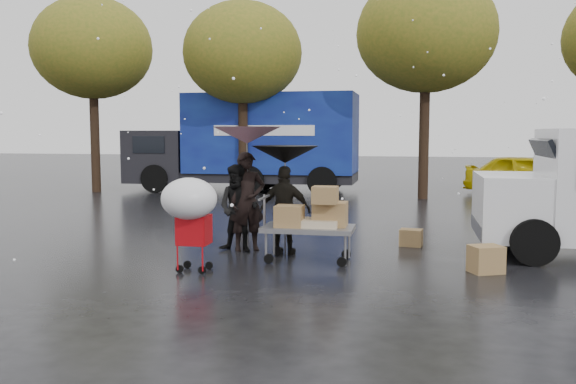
% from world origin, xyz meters
% --- Properties ---
extents(ground, '(90.00, 90.00, 0.00)m').
position_xyz_m(ground, '(0.00, 0.00, 0.00)').
color(ground, black).
rests_on(ground, ground).
extents(person_pink, '(0.78, 0.68, 1.79)m').
position_xyz_m(person_pink, '(-0.74, 0.55, 0.89)').
color(person_pink, black).
rests_on(person_pink, ground).
extents(person_middle, '(0.82, 0.67, 1.57)m').
position_xyz_m(person_middle, '(-0.88, 0.44, 0.78)').
color(person_middle, black).
rests_on(person_middle, ground).
extents(person_black, '(0.95, 0.46, 1.56)m').
position_xyz_m(person_black, '(0.01, 0.29, 0.78)').
color(person_black, black).
rests_on(person_black, ground).
extents(umbrella_pink, '(1.22, 1.22, 2.24)m').
position_xyz_m(umbrella_pink, '(-0.74, 0.55, 2.09)').
color(umbrella_pink, '#4C4C4C').
rests_on(umbrella_pink, ground).
extents(umbrella_black, '(1.16, 1.16, 1.91)m').
position_xyz_m(umbrella_black, '(0.01, 0.29, 1.76)').
color(umbrella_black, '#4C4C4C').
rests_on(umbrella_black, ground).
extents(vendor_cart, '(1.52, 0.80, 1.27)m').
position_xyz_m(vendor_cart, '(0.58, -0.17, 0.73)').
color(vendor_cart, slate).
rests_on(vendor_cart, ground).
extents(shopping_cart, '(0.84, 0.84, 1.46)m').
position_xyz_m(shopping_cart, '(-1.10, -1.40, 1.06)').
color(shopping_cart, '#B90A11').
rests_on(shopping_cart, ground).
extents(blue_truck, '(8.30, 2.60, 3.50)m').
position_xyz_m(blue_truck, '(-3.63, 11.32, 1.76)').
color(blue_truck, navy).
rests_on(blue_truck, ground).
extents(box_ground_near, '(0.58, 0.53, 0.42)m').
position_xyz_m(box_ground_near, '(3.30, -0.44, 0.21)').
color(box_ground_near, olive).
rests_on(box_ground_near, ground).
extents(box_ground_far, '(0.45, 0.37, 0.32)m').
position_xyz_m(box_ground_far, '(2.17, 1.58, 0.16)').
color(box_ground_far, olive).
rests_on(box_ground_far, ground).
extents(yellow_taxi, '(4.34, 2.43, 1.40)m').
position_xyz_m(yellow_taxi, '(5.98, 11.92, 0.70)').
color(yellow_taxi, '#D6BD0B').
rests_on(yellow_taxi, ground).
extents(tree_row, '(21.60, 4.40, 7.12)m').
position_xyz_m(tree_row, '(-0.47, 10.00, 5.02)').
color(tree_row, black).
rests_on(tree_row, ground).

